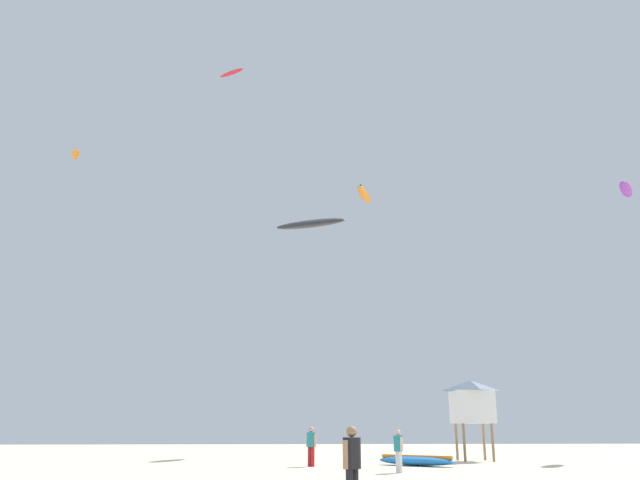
% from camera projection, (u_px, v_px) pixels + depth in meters
% --- Properties ---
extents(person_foreground, '(0.41, 0.45, 1.72)m').
position_uv_depth(person_foreground, '(352.00, 461.00, 13.56)').
color(person_foreground, black).
rests_on(person_foreground, ground).
extents(person_midground, '(0.45, 0.42, 1.72)m').
position_uv_depth(person_midground, '(311.00, 443.00, 28.96)').
color(person_midground, '#B21E23').
rests_on(person_midground, ground).
extents(person_left, '(0.36, 0.50, 1.61)m').
position_uv_depth(person_left, '(398.00, 447.00, 24.93)').
color(person_left, silver).
rests_on(person_left, ground).
extents(kite_grounded_near, '(3.70, 3.41, 0.47)m').
position_uv_depth(kite_grounded_near, '(416.00, 461.00, 29.25)').
color(kite_grounded_near, blue).
rests_on(kite_grounded_near, ground).
extents(lifeguard_tower, '(2.30, 2.30, 4.15)m').
position_uv_depth(lifeguard_tower, '(472.00, 401.00, 34.40)').
color(lifeguard_tower, '#8C704C').
rests_on(lifeguard_tower, ground).
extents(kite_aloft_0, '(2.38, 3.22, 0.79)m').
position_uv_depth(kite_aloft_0, '(626.00, 189.00, 43.74)').
color(kite_aloft_0, purple).
extents(kite_aloft_1, '(1.25, 2.33, 0.46)m').
position_uv_depth(kite_aloft_1, '(76.00, 154.00, 55.56)').
color(kite_aloft_1, orange).
extents(kite_aloft_2, '(3.36, 2.17, 0.70)m').
position_uv_depth(kite_aloft_2, '(310.00, 224.00, 28.33)').
color(kite_aloft_2, '#2D2D33').
extents(kite_aloft_3, '(2.19, 1.86, 0.41)m').
position_uv_depth(kite_aloft_3, '(232.00, 73.00, 48.89)').
color(kite_aloft_3, red).
extents(kite_aloft_4, '(1.99, 3.79, 0.87)m').
position_uv_depth(kite_aloft_4, '(364.00, 194.00, 50.04)').
color(kite_aloft_4, orange).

